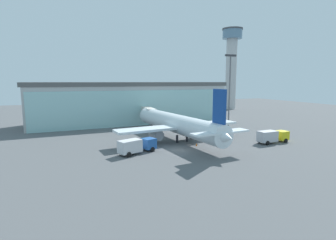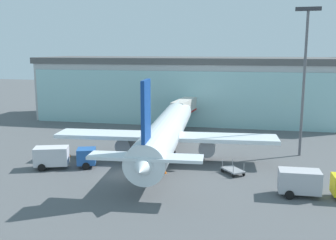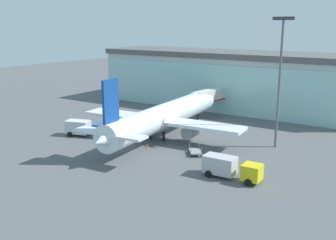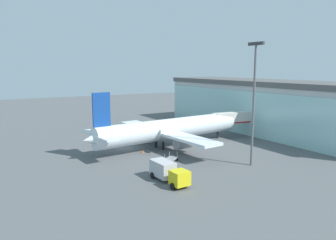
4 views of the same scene
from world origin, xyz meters
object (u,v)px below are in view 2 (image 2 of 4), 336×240
(jet_bridge, at_px, (188,105))
(apron_light_mast, at_px, (305,70))
(airplane, at_px, (166,132))
(fuel_truck, at_px, (314,183))
(safety_cone_nose, at_px, (165,171))
(baggage_cart, at_px, (233,170))
(safety_cone_wingtip, at_px, (69,155))
(catering_truck, at_px, (63,156))

(jet_bridge, bearing_deg, apron_light_mast, -123.13)
(apron_light_mast, xyz_separation_m, airplane, (-17.31, -5.96, -8.02))
(fuel_truck, relative_size, safety_cone_nose, 13.53)
(airplane, relative_size, fuel_truck, 4.85)
(jet_bridge, xyz_separation_m, baggage_cart, (10.44, -24.19, -3.82))
(jet_bridge, xyz_separation_m, safety_cone_wingtip, (-11.71, -22.22, -4.04))
(apron_light_mast, distance_m, safety_cone_nose, 22.97)
(baggage_cart, height_order, safety_cone_nose, baggage_cart)
(catering_truck, bearing_deg, safety_cone_wingtip, 89.33)
(fuel_truck, bearing_deg, jet_bridge, 118.33)
(airplane, bearing_deg, fuel_truck, -125.98)
(jet_bridge, height_order, safety_cone_nose, jet_bridge)
(airplane, distance_m, safety_cone_wingtip, 13.57)
(fuel_truck, relative_size, baggage_cart, 2.35)
(catering_truck, bearing_deg, airplane, 12.35)
(airplane, relative_size, safety_cone_wingtip, 65.61)
(jet_bridge, relative_size, catering_truck, 1.84)
(apron_light_mast, height_order, safety_cone_nose, apron_light_mast)
(safety_cone_nose, bearing_deg, safety_cone_wingtip, 165.61)
(catering_truck, bearing_deg, apron_light_mast, 4.03)
(catering_truck, relative_size, baggage_cart, 2.40)
(apron_light_mast, bearing_deg, airplane, -161.00)
(catering_truck, relative_size, fuel_truck, 1.02)
(fuel_truck, relative_size, safety_cone_wingtip, 13.53)
(fuel_truck, height_order, safety_cone_wingtip, fuel_truck)
(fuel_truck, xyz_separation_m, safety_cone_wingtip, (-30.48, 7.15, -1.19))
(safety_cone_nose, distance_m, safety_cone_wingtip, 14.90)
(jet_bridge, bearing_deg, fuel_truck, -144.07)
(apron_light_mast, height_order, safety_cone_wingtip, apron_light_mast)
(airplane, relative_size, baggage_cart, 11.37)
(airplane, xyz_separation_m, baggage_cart, (9.24, -4.54, -3.10))
(jet_bridge, bearing_deg, baggage_cart, -153.30)
(safety_cone_wingtip, bearing_deg, fuel_truck, -13.19)
(apron_light_mast, xyz_separation_m, baggage_cart, (-8.07, -10.50, -11.11))
(jet_bridge, xyz_separation_m, fuel_truck, (18.77, -29.36, -2.85))
(airplane, height_order, safety_cone_wingtip, airplane)
(airplane, distance_m, fuel_truck, 20.20)
(airplane, distance_m, baggage_cart, 10.76)
(jet_bridge, distance_m, airplane, 19.69)
(jet_bridge, distance_m, apron_light_mast, 24.15)
(baggage_cart, bearing_deg, jet_bridge, 163.29)
(baggage_cart, bearing_deg, fuel_truck, 18.08)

